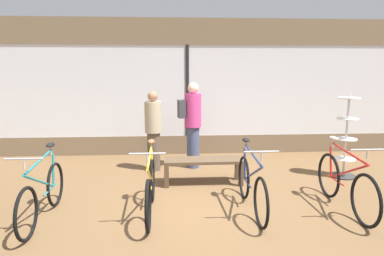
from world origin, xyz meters
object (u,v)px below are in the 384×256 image
at_px(accessory_rack, 346,143).
at_px(customer_near_rack, 192,122).
at_px(bicycle_far_right, 345,184).
at_px(customer_by_window, 153,130).
at_px(bicycle_right, 251,185).
at_px(bicycle_far_left, 43,194).
at_px(bicycle_left, 150,188).
at_px(display_bench, 203,163).

distance_m(accessory_rack, customer_near_rack, 3.00).
bearing_deg(bicycle_far_right, accessory_rack, 62.72).
bearing_deg(customer_by_window, bicycle_far_right, -36.94).
bearing_deg(bicycle_right, accessory_rack, 34.06).
xyz_separation_m(bicycle_far_left, bicycle_right, (2.92, 0.13, 0.01)).
xyz_separation_m(bicycle_far_left, bicycle_left, (1.46, 0.11, 0.00)).
bearing_deg(bicycle_right, bicycle_far_right, -2.06).
bearing_deg(bicycle_far_left, customer_near_rack, 47.42).
xyz_separation_m(customer_near_rack, customer_by_window, (-0.80, -0.14, -0.12)).
relative_size(bicycle_far_right, customer_by_window, 1.10).
bearing_deg(display_bench, customer_by_window, 136.17).
bearing_deg(customer_by_window, bicycle_left, -88.64).
relative_size(bicycle_left, display_bench, 1.23).
distance_m(display_bench, customer_near_rack, 1.20).
bearing_deg(bicycle_left, bicycle_far_right, -0.56).
height_order(bicycle_far_left, customer_near_rack, customer_near_rack).
relative_size(bicycle_far_left, customer_by_window, 1.07).
distance_m(bicycle_far_right, accessory_rack, 1.72).
xyz_separation_m(bicycle_far_left, customer_near_rack, (2.20, 2.40, 0.58)).
height_order(bicycle_far_left, display_bench, bicycle_far_left).
relative_size(bicycle_far_left, bicycle_far_right, 0.97).
bearing_deg(customer_near_rack, accessory_rack, -15.79).
bearing_deg(bicycle_left, accessory_rack, 22.24).
xyz_separation_m(bicycle_far_right, customer_near_rack, (-2.10, 2.32, 0.56)).
distance_m(bicycle_far_left, bicycle_right, 2.92).
xyz_separation_m(bicycle_far_left, accessory_rack, (5.08, 1.59, 0.29)).
distance_m(accessory_rack, display_bench, 2.77).
relative_size(bicycle_far_right, customer_near_rack, 1.00).
xyz_separation_m(accessory_rack, display_bench, (-2.74, -0.22, -0.29)).
bearing_deg(customer_near_rack, display_bench, -82.88).
xyz_separation_m(bicycle_far_right, accessory_rack, (0.78, 1.51, 0.27)).
bearing_deg(display_bench, customer_near_rack, 97.12).
xyz_separation_m(bicycle_right, display_bench, (-0.59, 1.24, -0.02)).
height_order(bicycle_right, customer_near_rack, customer_near_rack).
bearing_deg(customer_by_window, bicycle_right, -54.55).
relative_size(accessory_rack, customer_near_rack, 0.91).
height_order(customer_near_rack, customer_by_window, customer_near_rack).
relative_size(bicycle_left, customer_near_rack, 0.97).
bearing_deg(display_bench, bicycle_left, -124.78).
height_order(bicycle_right, bicycle_far_right, bicycle_far_right).
height_order(accessory_rack, customer_by_window, accessory_rack).
relative_size(bicycle_left, customer_by_window, 1.07).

